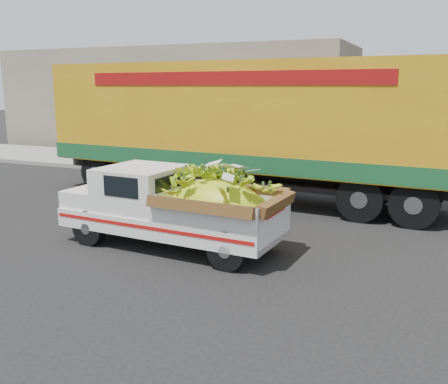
% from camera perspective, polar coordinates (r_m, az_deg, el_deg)
% --- Properties ---
extents(ground, '(100.00, 100.00, 0.00)m').
position_cam_1_polar(ground, '(10.61, -5.34, -5.36)').
color(ground, black).
rests_on(ground, ground).
extents(curb, '(60.00, 0.25, 0.15)m').
position_cam_1_polar(curb, '(16.55, 5.73, 1.22)').
color(curb, gray).
rests_on(curb, ground).
extents(sidewalk, '(60.00, 4.00, 0.14)m').
position_cam_1_polar(sidewalk, '(18.53, 7.72, 2.32)').
color(sidewalk, gray).
rests_on(sidewalk, ground).
extents(building_left, '(18.00, 6.00, 5.00)m').
position_cam_1_polar(building_left, '(26.82, -5.47, 10.56)').
color(building_left, gray).
rests_on(building_left, ground).
extents(pickup_truck, '(4.56, 1.92, 1.56)m').
position_cam_1_polar(pickup_truck, '(9.76, -4.41, -1.77)').
color(pickup_truck, black).
rests_on(pickup_truck, ground).
extents(semi_trailer, '(12.04, 3.34, 3.80)m').
position_cam_1_polar(semi_trailer, '(14.01, 2.47, 7.76)').
color(semi_trailer, black).
rests_on(semi_trailer, ground).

